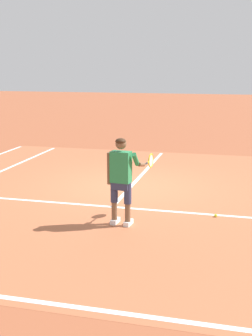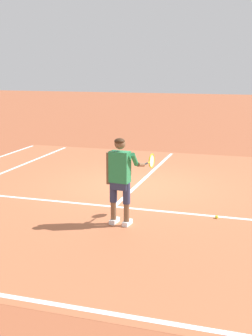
% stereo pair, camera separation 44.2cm
% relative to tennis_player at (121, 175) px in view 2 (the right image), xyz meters
% --- Properties ---
extents(ground_plane, '(80.00, 80.00, 0.00)m').
position_rel_tennis_player_xyz_m(ground_plane, '(-0.48, 2.81, -0.99)').
color(ground_plane, '#9E5133').
extents(court_inner_surface, '(10.98, 10.95, 0.00)m').
position_rel_tennis_player_xyz_m(court_inner_surface, '(-0.48, 2.14, -0.99)').
color(court_inner_surface, '#B2603D').
rests_on(court_inner_surface, ground).
extents(line_baseline, '(10.98, 0.10, 0.01)m').
position_rel_tennis_player_xyz_m(line_baseline, '(-0.48, -3.14, -0.99)').
color(line_baseline, white).
rests_on(line_baseline, ground).
extents(line_service, '(8.23, 0.10, 0.01)m').
position_rel_tennis_player_xyz_m(line_service, '(-0.48, 1.01, -0.99)').
color(line_service, white).
rests_on(line_service, ground).
extents(line_centre_service, '(0.10, 6.40, 0.01)m').
position_rel_tennis_player_xyz_m(line_centre_service, '(-0.48, 4.21, -0.99)').
color(line_centre_service, white).
rests_on(line_centre_service, ground).
extents(tennis_player, '(0.74, 1.09, 1.71)m').
position_rel_tennis_player_xyz_m(tennis_player, '(0.00, 0.00, 0.00)').
color(tennis_player, white).
rests_on(tennis_player, ground).
extents(tennis_ball_near_feet, '(0.07, 0.07, 0.07)m').
position_rel_tennis_player_xyz_m(tennis_ball_near_feet, '(1.76, 0.89, -0.96)').
color(tennis_ball_near_feet, '#CCE02D').
rests_on(tennis_ball_near_feet, ground).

